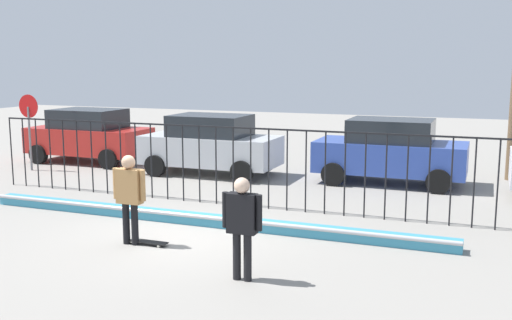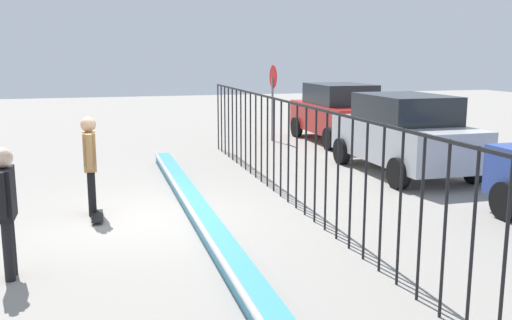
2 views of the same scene
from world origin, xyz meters
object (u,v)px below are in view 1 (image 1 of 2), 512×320
Objects in this scene: parked_car_red at (89,135)px; stop_sign at (29,122)px; parked_car_silver at (211,144)px; parked_car_blue at (390,151)px; skateboarder at (129,191)px; skateboard at (148,242)px; camera_operator at (242,219)px.

stop_sign is (-0.79, -2.04, 0.64)m from parked_car_red.
parked_car_blue is (5.53, 0.62, 0.00)m from parked_car_silver.
skateboarder is 7.46m from parked_car_silver.
stop_sign is (-11.38, -2.10, 0.64)m from parked_car_blue.
parked_car_red and parked_car_silver have the same top height.
skateboarder is at bearing -157.93° from skateboard.
skateboard is 10.58m from parked_car_red.
camera_operator is 0.40× the size of parked_car_silver.
skateboarder is 1.03× the size of camera_operator.
parked_car_red reaches higher than skateboard.
skateboard is at bearing -43.27° from parked_car_red.
parked_car_blue is at bearing 40.20° from skateboarder.
parked_car_silver is (-2.10, 7.18, 0.91)m from skateboard.
parked_car_red is 5.10m from parked_car_silver.
parked_car_red is 1.72× the size of stop_sign.
stop_sign is at bearing -107.29° from parked_car_red.
stop_sign is (-5.86, -1.48, 0.64)m from parked_car_silver.
skateboard is 0.47× the size of camera_operator.
camera_operator is 13.04m from parked_car_red.
parked_car_silver is (5.07, -0.56, 0.00)m from parked_car_red.
skateboarder is at bearing 29.71° from camera_operator.
skateboarder is at bearing -44.96° from parked_car_red.
stop_sign is (-10.39, 6.78, 0.59)m from camera_operator.
skateboard is at bearing -113.44° from parked_car_blue.
skateboard is at bearing -74.59° from parked_car_silver.
stop_sign is at bearing -169.26° from parked_car_blue.
skateboard is at bearing -12.12° from skateboarder.
skateboarder is 10.37m from parked_car_red.
camera_operator is 0.68× the size of stop_sign.
skateboard is 0.32× the size of stop_sign.
parked_car_blue is at bearing 5.55° from parked_car_silver.
parked_car_blue is (3.43, 7.80, 0.91)m from skateboard.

